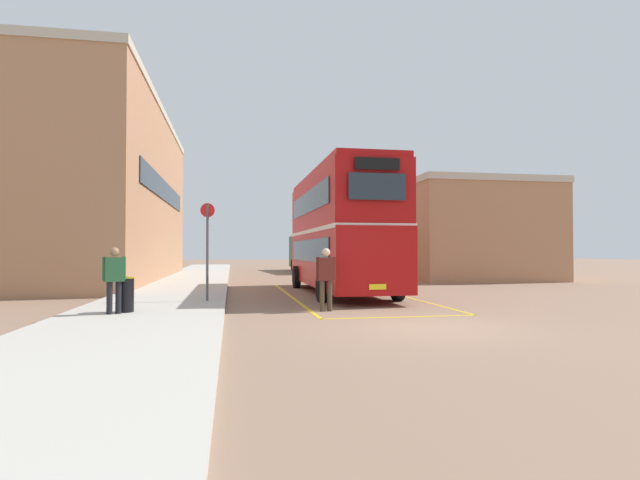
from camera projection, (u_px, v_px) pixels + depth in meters
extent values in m
plane|color=#846651|center=(318.00, 284.00, 25.33)|extent=(135.60, 135.60, 0.00)
cube|color=#B2ADA3|center=(190.00, 281.00, 26.56)|extent=(4.00, 57.60, 0.14)
cube|color=#AD7A56|center=(102.00, 198.00, 27.97)|extent=(6.77, 21.36, 9.23)
cube|color=#232D38|center=(165.00, 191.00, 28.58)|extent=(0.06, 16.23, 1.10)
cube|color=#BCB29E|center=(103.00, 113.00, 28.07)|extent=(6.89, 21.48, 0.36)
cube|color=#AD7A56|center=(435.00, 236.00, 34.53)|extent=(8.08, 17.67, 5.33)
cube|color=#19232D|center=(378.00, 232.00, 33.82)|extent=(0.06, 13.43, 1.10)
cube|color=#BCB29E|center=(435.00, 195.00, 34.59)|extent=(8.20, 17.79, 0.36)
cylinder|color=black|center=(297.00, 277.00, 22.67)|extent=(0.28, 1.00, 1.00)
cylinder|color=black|center=(352.00, 276.00, 23.14)|extent=(0.28, 1.00, 1.00)
cylinder|color=black|center=(322.00, 287.00, 16.42)|extent=(0.28, 1.00, 1.00)
cylinder|color=black|center=(397.00, 286.00, 16.89)|extent=(0.28, 1.00, 1.00)
cube|color=#A80F0F|center=(340.00, 258.00, 19.80)|extent=(2.56, 10.26, 2.10)
cube|color=#A80F0F|center=(340.00, 205.00, 19.84)|extent=(2.56, 10.06, 2.10)
cube|color=#A80F0F|center=(340.00, 176.00, 19.87)|extent=(2.46, 9.96, 0.20)
cube|color=silver|center=(340.00, 232.00, 19.82)|extent=(2.59, 10.16, 0.14)
cube|color=#232D38|center=(308.00, 250.00, 19.58)|extent=(0.07, 8.41, 0.84)
cube|color=#232D38|center=(308.00, 202.00, 19.62)|extent=(0.07, 8.41, 0.84)
cube|color=#232D38|center=(371.00, 250.00, 20.04)|extent=(0.07, 8.41, 0.84)
cube|color=#232D38|center=(371.00, 203.00, 20.07)|extent=(0.07, 8.41, 0.84)
cube|color=#232D38|center=(377.00, 187.00, 14.78)|extent=(1.76, 0.05, 0.80)
cube|color=black|center=(377.00, 164.00, 14.80)|extent=(1.38, 0.05, 0.36)
cube|color=#232D38|center=(317.00, 248.00, 24.87)|extent=(2.01, 0.05, 1.00)
cube|color=yellow|center=(378.00, 287.00, 14.72)|extent=(0.52, 0.03, 0.16)
cylinder|color=black|center=(293.00, 265.00, 42.03)|extent=(0.35, 0.94, 0.92)
cylinder|color=black|center=(321.00, 265.00, 42.67)|extent=(0.35, 0.94, 0.92)
cylinder|color=black|center=(310.00, 267.00, 36.44)|extent=(0.35, 0.94, 0.92)
cylinder|color=black|center=(342.00, 267.00, 37.08)|extent=(0.35, 0.94, 0.92)
cube|color=#1E512D|center=(316.00, 252.00, 39.58)|extent=(3.23, 9.84, 2.60)
cube|color=silver|center=(316.00, 234.00, 39.61)|extent=(3.06, 9.44, 0.12)
cube|color=#232D38|center=(301.00, 247.00, 39.27)|extent=(0.76, 7.70, 0.96)
cube|color=#232D38|center=(330.00, 247.00, 39.90)|extent=(0.76, 7.70, 0.96)
cube|color=#232D38|center=(302.00, 248.00, 44.26)|extent=(1.86, 0.22, 1.10)
cylinder|color=#473828|center=(330.00, 296.00, 14.01)|extent=(0.14, 0.14, 0.86)
cylinder|color=#473828|center=(322.00, 296.00, 13.93)|extent=(0.14, 0.14, 0.86)
cube|color=#591E19|center=(326.00, 269.00, 13.98)|extent=(0.53, 0.30, 0.64)
cylinder|color=#591E19|center=(334.00, 268.00, 14.07)|extent=(0.09, 0.09, 0.61)
cylinder|color=#591E19|center=(317.00, 268.00, 13.90)|extent=(0.09, 0.09, 0.61)
sphere|color=beige|center=(326.00, 252.00, 13.97)|extent=(0.23, 0.23, 0.23)
cylinder|color=black|center=(118.00, 298.00, 12.35)|extent=(0.14, 0.14, 0.80)
cylinder|color=black|center=(109.00, 298.00, 12.23)|extent=(0.14, 0.14, 0.80)
cube|color=#1E4728|center=(114.00, 269.00, 12.31)|extent=(0.51, 0.40, 0.60)
cylinder|color=#1E4728|center=(124.00, 268.00, 12.44)|extent=(0.09, 0.09, 0.57)
cylinder|color=#1E4728|center=(104.00, 268.00, 12.17)|extent=(0.09, 0.09, 0.57)
sphere|color=#8C6647|center=(115.00, 252.00, 12.30)|extent=(0.22, 0.22, 0.22)
cylinder|color=black|center=(125.00, 295.00, 12.67)|extent=(0.42, 0.42, 0.85)
cylinder|color=olive|center=(125.00, 278.00, 12.68)|extent=(0.45, 0.45, 0.04)
cylinder|color=#4C4C51|center=(207.00, 252.00, 15.53)|extent=(0.08, 0.08, 3.00)
cylinder|color=red|center=(208.00, 210.00, 15.55)|extent=(0.44, 0.05, 0.44)
cube|color=gold|center=(291.00, 296.00, 18.39)|extent=(0.18, 12.25, 0.01)
cube|color=gold|center=(398.00, 295.00, 19.13)|extent=(0.18, 12.25, 0.01)
cube|color=gold|center=(401.00, 317.00, 12.74)|extent=(4.24, 0.14, 0.01)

